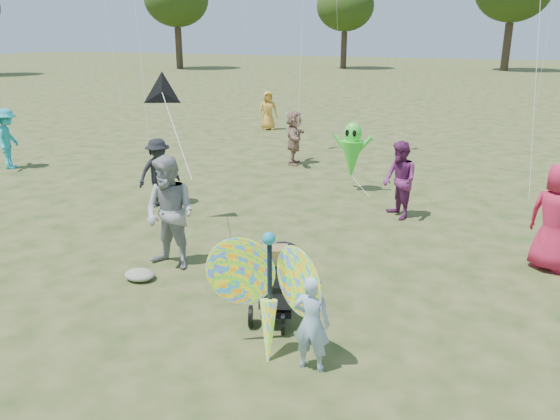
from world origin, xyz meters
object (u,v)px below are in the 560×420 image
object	(u,v)px
crowd_i	(8,139)
butterfly_kite	(269,294)
alien_kite	(352,153)
crowd_d	(294,138)
child_girl	(312,323)
crowd_e	(400,180)
crowd_b	(159,172)
crowd_a	(556,217)
jogging_stroller	(278,277)
crowd_g	(268,111)
adult_man	(170,213)

from	to	relation	value
crowd_i	butterfly_kite	size ratio (longest dim) A/B	0.97
alien_kite	crowd_d	bearing A→B (deg)	137.78
crowd_i	alien_kite	xyz separation A→B (m)	(9.88, 1.55, 0.09)
child_girl	butterfly_kite	world-z (taller)	butterfly_kite
crowd_i	butterfly_kite	world-z (taller)	crowd_i
butterfly_kite	crowd_e	bearing A→B (deg)	85.63
crowd_e	crowd_i	bearing A→B (deg)	-129.35
crowd_b	crowd_a	bearing A→B (deg)	-63.48
alien_kite	crowd_a	bearing A→B (deg)	-37.03
child_girl	crowd_b	size ratio (longest dim) A/B	0.78
jogging_stroller	alien_kite	distance (m)	6.68
crowd_b	crowd_d	size ratio (longest dim) A/B	0.96
child_girl	crowd_e	xyz separation A→B (m)	(-0.14, 5.99, 0.23)
crowd_d	butterfly_kite	bearing A→B (deg)	-174.90
child_girl	alien_kite	bearing A→B (deg)	-81.88
crowd_d	crowd_g	distance (m)	6.13
child_girl	alien_kite	size ratio (longest dim) A/B	0.70
child_girl	butterfly_kite	distance (m)	0.64
crowd_a	crowd_g	bearing A→B (deg)	-21.31
adult_man	jogging_stroller	xyz separation A→B (m)	(2.34, -0.89, -0.35)
crowd_e	jogging_stroller	bearing A→B (deg)	-46.97
adult_man	child_girl	bearing A→B (deg)	-24.42
crowd_g	butterfly_kite	size ratio (longest dim) A/B	0.86
crowd_i	jogging_stroller	size ratio (longest dim) A/B	1.54
crowd_d	crowd_i	size ratio (longest dim) A/B	0.92
crowd_b	child_girl	bearing A→B (deg)	-101.44
adult_man	crowd_g	size ratio (longest dim) A/B	1.24
jogging_stroller	butterfly_kite	bearing A→B (deg)	-95.37
adult_man	jogging_stroller	size ratio (longest dim) A/B	1.70
crowd_i	crowd_g	bearing A→B (deg)	-55.18
child_girl	crowd_i	bearing A→B (deg)	-31.89
butterfly_kite	adult_man	bearing A→B (deg)	145.45
crowd_g	butterfly_kite	xyz separation A→B (m)	(6.63, -14.92, 0.04)
jogging_stroller	butterfly_kite	distance (m)	0.95
crowd_b	crowd_e	distance (m)	5.42
crowd_d	jogging_stroller	size ratio (longest dim) A/B	1.42
crowd_g	butterfly_kite	world-z (taller)	butterfly_kite
crowd_i	alien_kite	size ratio (longest dim) A/B	1.01
crowd_b	crowd_d	xyz separation A→B (m)	(1.38, 5.01, 0.03)
child_girl	crowd_e	distance (m)	5.99
child_girl	crowd_a	distance (m)	5.11
crowd_g	alien_kite	xyz separation A→B (m)	(5.57, -7.40, 0.19)
adult_man	butterfly_kite	world-z (taller)	adult_man
crowd_g	alien_kite	distance (m)	9.26
adult_man	crowd_i	xyz separation A→B (m)	(-8.35, 4.18, -0.09)
butterfly_kite	jogging_stroller	bearing A→B (deg)	106.06
crowd_b	crowd_i	world-z (taller)	crowd_i
crowd_i	crowd_d	bearing A→B (deg)	-93.11
crowd_g	crowd_e	bearing A→B (deg)	-83.51
crowd_e	jogging_stroller	world-z (taller)	crowd_e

